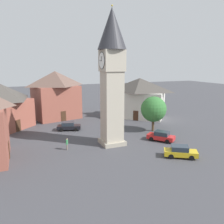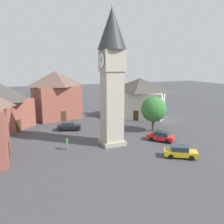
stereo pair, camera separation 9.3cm
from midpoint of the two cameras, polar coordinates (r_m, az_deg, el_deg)
The scene contains 10 objects.
ground_plane at distance 34.97m, azimuth 0.08°, elevation -7.78°, with size 200.00×200.00×0.00m, color #424247.
clock_tower at distance 32.95m, azimuth 0.08°, elevation 11.04°, with size 4.03×4.03×19.35m.
car_blue_kerb at distance 42.33m, azimuth -10.47°, elevation -3.41°, with size 2.83×4.44×1.53m.
car_silver_kerb at distance 36.81m, azimuth 12.03°, elevation -5.79°, with size 4.28×3.89×1.53m.
car_red_corner at distance 31.17m, azimuth 16.49°, elevation -9.29°, with size 3.63×4.39×1.53m.
pedestrian at distance 32.92m, azimuth -10.92°, elevation -7.41°, with size 0.52×0.35×1.69m.
tree at distance 41.08m, azimuth 10.25°, elevation 0.68°, with size 4.45×4.45×6.17m.
building_shop_left at distance 51.53m, azimuth -13.46°, elevation 4.19°, with size 9.19×10.72×10.17m.
building_terrace_right at distance 51.35m, azimuth 6.86°, elevation 3.54°, with size 12.26×12.60×8.65m.
building_corner_back at distance 45.75m, azimuth -25.28°, elevation 1.25°, with size 11.90×11.83×8.30m.
Camera 2 is at (-30.48, 12.52, 11.72)m, focal length 37.31 mm.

